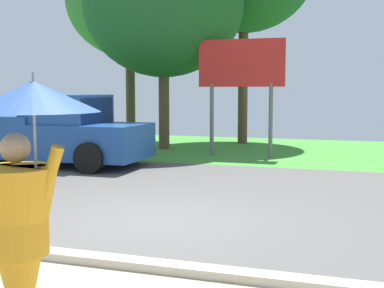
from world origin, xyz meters
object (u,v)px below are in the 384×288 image
monk_pedestrian (22,218)px  tree_right_mid (129,0)px  tree_center_back (163,4)px  pickup_truck (52,133)px  roadside_billboard (241,72)px

monk_pedestrian → tree_right_mid: 16.92m
monk_pedestrian → tree_center_back: size_ratio=0.29×
pickup_truck → tree_center_back: 6.12m
monk_pedestrian → pickup_truck: bearing=129.3°
monk_pedestrian → tree_right_mid: (-6.11, 15.18, 4.34)m
monk_pedestrian → tree_center_back: bearing=114.0°
roadside_billboard → pickup_truck: bearing=-144.6°
monk_pedestrian → tree_right_mid: bearing=119.3°
pickup_truck → tree_right_mid: size_ratio=0.68×
monk_pedestrian → tree_center_back: tree_center_back is taller
tree_center_back → tree_right_mid: size_ratio=0.96×
monk_pedestrian → tree_center_back: (-3.93, 13.13, 3.77)m
tree_center_back → tree_right_mid: tree_right_mid is taller
monk_pedestrian → roadside_billboard: size_ratio=0.61×
roadside_billboard → tree_center_back: 3.92m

